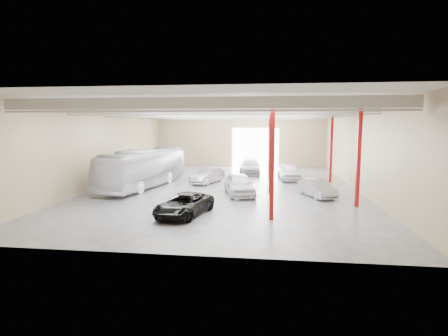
% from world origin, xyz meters
% --- Properties ---
extents(depot_shell, '(22.12, 32.12, 7.06)m').
position_xyz_m(depot_shell, '(0.13, 0.48, 4.98)').
color(depot_shell, '#434348').
rests_on(depot_shell, ground).
extents(coach_bus, '(4.52, 12.20, 3.32)m').
position_xyz_m(coach_bus, '(-7.19, -0.33, 1.66)').
color(coach_bus, silver).
rests_on(coach_bus, ground).
extents(black_sedan, '(3.31, 5.19, 1.33)m').
position_xyz_m(black_sedan, '(-1.40, -9.62, 0.67)').
color(black_sedan, black).
rests_on(black_sedan, ground).
extents(car_row_a, '(3.13, 5.23, 1.67)m').
position_xyz_m(car_row_a, '(1.39, -3.00, 0.83)').
color(car_row_a, silver).
rests_on(car_row_a, ground).
extents(car_row_b, '(2.84, 4.62, 1.44)m').
position_xyz_m(car_row_b, '(-2.00, 2.20, 0.72)').
color(car_row_b, '#9D9DA1').
rests_on(car_row_b, ground).
extents(car_row_c, '(2.37, 5.57, 1.60)m').
position_xyz_m(car_row_c, '(1.68, 9.00, 0.80)').
color(car_row_c, gray).
rests_on(car_row_c, ground).
extents(car_right_near, '(2.70, 4.30, 1.34)m').
position_xyz_m(car_right_near, '(7.31, -2.91, 0.67)').
color(car_right_near, '#9E9EA2').
rests_on(car_right_near, ground).
extents(car_right_far, '(2.42, 4.95, 1.62)m').
position_xyz_m(car_right_far, '(5.72, 5.16, 0.81)').
color(car_right_far, white).
rests_on(car_right_far, ground).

